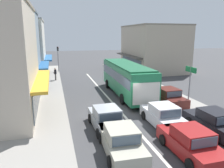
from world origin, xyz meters
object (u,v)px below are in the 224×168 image
Objects in this scene: parked_sedan_kerb_front at (213,122)px; traffic_light_downstreet at (58,55)px; city_bus at (126,77)px; sedan_adjacent_lane_trail at (163,116)px; sedan_behind_bus_mid at (121,141)px; pedestrian_with_handbag_near at (55,73)px; sedan_queue_far_back at (191,143)px; directional_road_sign at (190,77)px; parked_sedan_kerb_second at (168,97)px; parked_sedan_kerb_third at (142,84)px; sedan_queue_gap_filler at (107,119)px.

parked_sedan_kerb_front is 1.01× the size of traffic_light_downstreet.
city_bus is 8.15m from sedan_adjacent_lane_trail.
pedestrian_with_handbag_near is at bearing 98.77° from sedan_behind_bus_mid.
traffic_light_downstreet reaches higher than parked_sedan_kerb_front.
directional_road_sign is (4.23, 6.49, 2.01)m from sedan_queue_far_back.
sedan_adjacent_lane_trail is at bearing -122.61° from parked_sedan_kerb_second.
sedan_adjacent_lane_trail is at bearing 144.59° from parked_sedan_kerb_front.
directional_road_sign reaches higher than sedan_behind_bus_mid.
parked_sedan_kerb_second is at bearing -88.17° from parked_sedan_kerb_third.
parked_sedan_kerb_front is 1.18× the size of directional_road_sign.
sedan_queue_gap_filler is at bearing -84.17° from traffic_light_downstreet.
sedan_behind_bus_mid is (0.01, -3.14, 0.00)m from sedan_queue_gap_filler.
city_bus is 8.63m from sedan_queue_gap_filler.
traffic_light_downstreet is 2.58× the size of pedestrian_with_handbag_near.
sedan_queue_far_back is at bearing -18.28° from sedan_behind_bus_mid.
city_bus is 2.56× the size of parked_sedan_kerb_second.
city_bus reaches higher than pedestrian_with_handbag_near.
city_bus is 2.58× the size of parked_sedan_kerb_front.
parked_sedan_kerb_front is at bearing 33.29° from sedan_queue_far_back.
directional_road_sign is at bearing -79.17° from parked_sedan_kerb_third.
parked_sedan_kerb_third is at bearing -38.57° from pedestrian_with_handbag_near.
sedan_queue_gap_filler is at bearing -124.94° from parked_sedan_kerb_third.
city_bus is 10.26m from parked_sedan_kerb_front.
sedan_adjacent_lane_trail is 3.14m from parked_sedan_kerb_front.
pedestrian_with_handbag_near is (-9.43, 18.78, 0.40)m from parked_sedan_kerb_front.
sedan_behind_bus_mid is 13.73m from parked_sedan_kerb_third.
directional_road_sign is at bearing 35.18° from sedan_behind_bus_mid.
sedan_adjacent_lane_trail is at bearing 83.22° from sedan_queue_far_back.
parked_sedan_kerb_second is 15.98m from pedestrian_with_handbag_near.
directional_road_sign is (3.72, -5.37, 0.80)m from city_bus.
sedan_queue_gap_filler is 1.01× the size of sedan_adjacent_lane_trail.
parked_sedan_kerb_third is 17.11m from traffic_light_downstreet.
city_bus reaches higher than sedan_queue_far_back.
city_bus is at bearing 62.77° from sedan_queue_gap_filler.
parked_sedan_kerb_third is at bearing 77.62° from sedan_queue_far_back.
sedan_queue_far_back is 0.99× the size of sedan_behind_bus_mid.
pedestrian_with_handbag_near is (-6.87, 16.96, 0.40)m from sedan_adjacent_lane_trail.
city_bus is 4.86m from parked_sedan_kerb_second.
traffic_light_downstreet reaches higher than parked_sedan_kerb_third.
pedestrian_with_handbag_near is at bearing 126.72° from directional_road_sign.
parked_sedan_kerb_front is 27.43m from traffic_light_downstreet.
parked_sedan_kerb_front is at bearing 7.63° from sedan_behind_bus_mid.
parked_sedan_kerb_second is 2.62× the size of pedestrian_with_handbag_near.
parked_sedan_kerb_second is (6.48, 6.81, 0.00)m from sedan_behind_bus_mid.
sedan_adjacent_lane_trail is 1.00× the size of parked_sedan_kerb_third.
parked_sedan_kerb_second is (6.50, 3.67, 0.00)m from sedan_queue_gap_filler.
directional_road_sign is at bearing 74.91° from parked_sedan_kerb_front.
parked_sedan_kerb_second is at bearing 57.39° from sedan_adjacent_lane_trail.
sedan_adjacent_lane_trail is 1.01× the size of traffic_light_downstreet.
parked_sedan_kerb_front is at bearing -63.34° from pedestrian_with_handbag_near.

